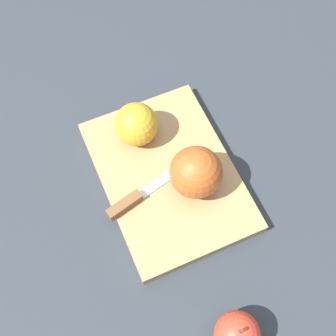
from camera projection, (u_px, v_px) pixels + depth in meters
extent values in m
plane|color=#282D33|center=(168.00, 178.00, 0.84)|extent=(4.00, 4.00, 0.00)
cube|color=#A37A4C|center=(168.00, 176.00, 0.83)|extent=(0.33, 0.24, 0.02)
sphere|color=gold|center=(136.00, 124.00, 0.82)|extent=(0.08, 0.08, 0.08)
cylinder|color=beige|center=(133.00, 123.00, 0.82)|extent=(0.04, 0.06, 0.07)
sphere|color=#AD4C1E|center=(196.00, 172.00, 0.77)|extent=(0.09, 0.09, 0.09)
cylinder|color=beige|center=(201.00, 174.00, 0.77)|extent=(0.06, 0.06, 0.08)
cube|color=silver|center=(166.00, 178.00, 0.81)|extent=(0.04, 0.11, 0.00)
cube|color=brown|center=(125.00, 205.00, 0.78)|extent=(0.03, 0.07, 0.02)
sphere|color=red|center=(237.00, 335.00, 0.69)|extent=(0.07, 0.07, 0.07)
cylinder|color=#4C3319|center=(241.00, 331.00, 0.65)|extent=(0.01, 0.01, 0.01)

